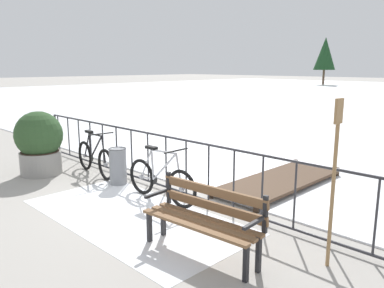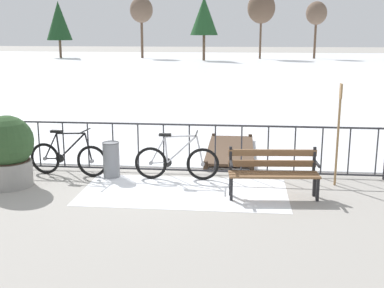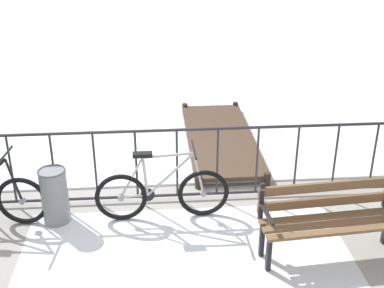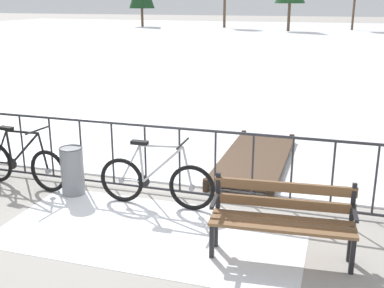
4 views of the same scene
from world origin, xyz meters
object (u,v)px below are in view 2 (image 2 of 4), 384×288
(park_bench, at_px, (273,169))
(bicycle_second, at_px, (177,162))
(oar_upright, at_px, (338,128))
(planter_with_shrub, at_px, (7,150))
(bicycle_near_railing, at_px, (68,158))
(trash_bin, at_px, (111,159))

(park_bench, bearing_deg, bicycle_second, 155.28)
(oar_upright, bearing_deg, planter_with_shrub, -173.82)
(bicycle_near_railing, height_order, planter_with_shrub, planter_with_shrub)
(park_bench, bearing_deg, trash_bin, 164.46)
(trash_bin, bearing_deg, park_bench, -15.54)
(bicycle_near_railing, xyz_separation_m, park_bench, (4.14, -0.92, 0.14))
(bicycle_near_railing, relative_size, oar_upright, 0.86)
(bicycle_second, bearing_deg, planter_with_shrub, -166.78)
(bicycle_second, xyz_separation_m, park_bench, (1.87, -0.86, 0.14))
(trash_bin, relative_size, oar_upright, 0.37)
(bicycle_near_railing, height_order, oar_upright, oar_upright)
(park_bench, distance_m, oar_upright, 1.61)
(bicycle_second, relative_size, trash_bin, 2.34)
(park_bench, distance_m, planter_with_shrub, 5.04)
(bicycle_near_railing, xyz_separation_m, trash_bin, (0.92, -0.03, 0.00))
(planter_with_shrub, bearing_deg, oar_upright, 6.18)
(bicycle_near_railing, bearing_deg, planter_with_shrub, -137.75)
(planter_with_shrub, bearing_deg, trash_bin, 23.28)
(bicycle_second, bearing_deg, bicycle_near_railing, 178.40)
(park_bench, xyz_separation_m, planter_with_shrub, (-5.03, 0.12, 0.20))
(bicycle_near_railing, height_order, trash_bin, bicycle_near_railing)
(trash_bin, height_order, oar_upright, oar_upright)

